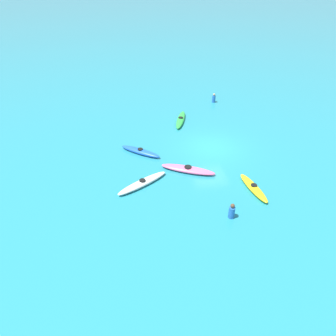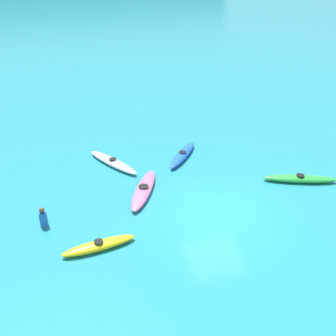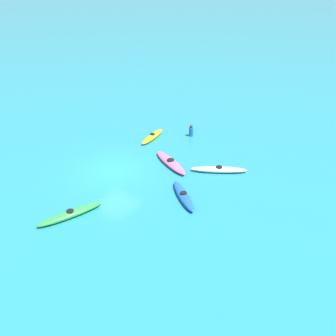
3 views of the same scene
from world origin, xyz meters
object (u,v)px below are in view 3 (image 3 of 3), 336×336
kayak_green (70,214)px  kayak_pink (171,162)px  kayak_white (219,170)px  kayak_blue (183,196)px  kayak_yellow (152,136)px  person_near_shore (191,131)px

kayak_green → kayak_pink: same height
kayak_white → kayak_pink: same height
kayak_green → kayak_blue: bearing=142.9°
kayak_yellow → kayak_green: (9.87, 2.56, -0.00)m
kayak_yellow → person_near_shore: size_ratio=3.29×
kayak_blue → kayak_pink: (-2.65, -2.84, 0.00)m
kayak_blue → person_near_shore: (-7.08, -4.24, 0.22)m
kayak_green → kayak_white: bearing=156.3°
kayak_yellow → kayak_green: same height
kayak_yellow → kayak_white: bearing=78.1°
kayak_yellow → kayak_green: 10.20m
kayak_pink → person_near_shore: person_near_shore is taller
kayak_green → person_near_shore: size_ratio=4.01×
kayak_blue → kayak_yellow: same height
kayak_blue → kayak_green: size_ratio=0.80×
kayak_green → kayak_white: same height
kayak_green → kayak_pink: size_ratio=1.02×
kayak_green → kayak_yellow: bearing=-165.5°
kayak_green → person_near_shore: bearing=-177.2°
kayak_blue → kayak_green: (4.84, -3.67, -0.00)m
kayak_white → kayak_pink: (1.05, -2.93, 0.00)m
person_near_shore → kayak_pink: bearing=17.6°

